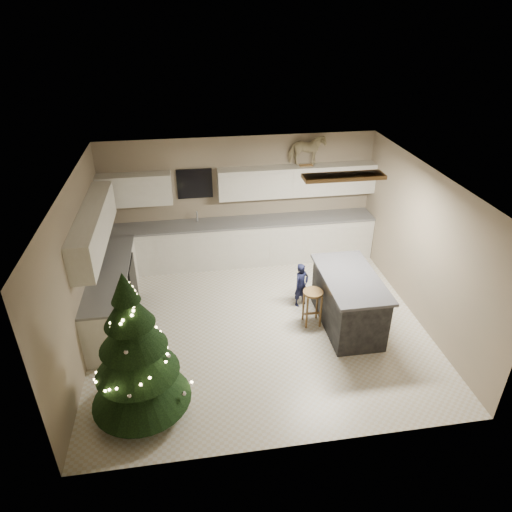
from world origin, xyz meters
The scene contains 8 objects.
ground_plane centered at (0.00, 0.00, 0.00)m, with size 5.50×5.50×0.00m, color beige.
room_shell centered at (0.02, 0.00, 1.75)m, with size 5.52×5.02×2.61m.
cabinetry centered at (-0.91, 1.65, 0.76)m, with size 5.50×3.20×2.00m.
island centered at (1.47, -0.22, 0.48)m, with size 0.90×1.70×0.95m.
bar_stool centered at (0.89, -0.10, 0.49)m, with size 0.34×0.34×0.65m.
christmas_tree centered at (-1.85, -1.60, 0.89)m, with size 1.36×1.31×2.17m.
toddler centered at (0.84, 0.47, 0.42)m, with size 0.30×0.20×0.83m, color black.
rocking_horse centered at (1.32, 2.33, 2.32)m, with size 0.70×0.32×0.61m.
Camera 1 is at (-1.02, -6.20, 4.85)m, focal length 32.00 mm.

